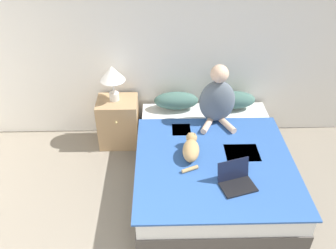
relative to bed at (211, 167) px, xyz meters
The scene contains 9 objects.
wall_back 1.56m from the bed, 115.30° to the left, with size 5.96×0.05×2.55m.
bed is the anchor object (origin of this frame).
pillow_near 0.96m from the bed, 112.88° to the left, with size 0.54×0.24×0.21m.
pillow_far 0.96m from the bed, 67.14° to the left, with size 0.54×0.24×0.21m.
person_sitting 0.76m from the bed, 79.47° to the left, with size 0.41×0.40×0.71m.
cat_tabby 0.41m from the bed, 160.65° to the right, with size 0.21×0.49×0.18m.
laptop_open 0.61m from the bed, 73.67° to the right, with size 0.37×0.33×0.22m.
nightstand 1.32m from the bed, 144.25° to the left, with size 0.49×0.42×0.61m.
table_lamp 1.52m from the bed, 144.17° to the left, with size 0.30×0.30×0.44m.
Camera 1 is at (-0.05, -0.45, 2.83)m, focal length 38.00 mm.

